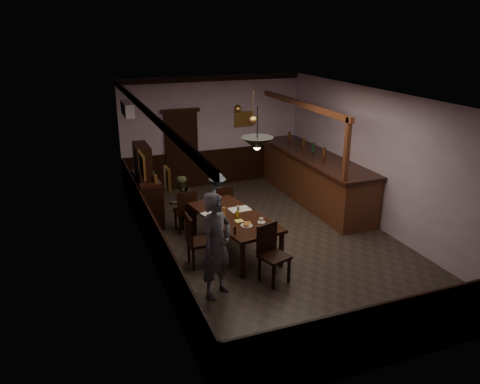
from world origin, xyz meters
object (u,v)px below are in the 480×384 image
chair_far_right (223,203)px  pendant_iron (257,144)px  coffee_cup (261,220)px  bar_counter (313,176)px  chair_far_left (186,209)px  pendant_brass_mid (253,120)px  person_seated_right (217,197)px  pendant_brass_far (238,109)px  sideboard (147,191)px  person_standing (216,246)px  chair_side (195,239)px  dining_table (234,219)px  soda_can (237,214)px  person_seated_left (181,202)px  chair_near (271,251)px

chair_far_right → pendant_iron: (-0.08, -2.12, 1.87)m
coffee_cup → bar_counter: (2.50, 2.50, -0.16)m
chair_far_left → chair_far_right: bearing=-172.4°
pendant_brass_mid → person_seated_right: bearing=169.5°
pendant_brass_far → sideboard: bearing=-162.4°
bar_counter → pendant_iron: (-2.74, -2.81, 1.73)m
chair_far_right → person_standing: person_standing is taller
sideboard → pendant_brass_mid: size_ratio=2.21×
chair_side → pendant_brass_far: size_ratio=1.26×
dining_table → pendant_iron: size_ratio=3.16×
bar_counter → pendant_iron: 4.28m
chair_side → pendant_brass_mid: (1.87, 1.80, 1.74)m
sideboard → dining_table: bearing=-58.2°
chair_far_left → pendant_brass_far: pendant_brass_far is taller
soda_can → pendant_brass_far: size_ratio=0.15×
chair_side → pendant_iron: bearing=-112.7°
chair_far_right → pendant_brass_far: pendant_brass_far is taller
person_seated_left → pendant_iron: (0.84, -2.24, 1.76)m
chair_side → sideboard: sideboard is taller
chair_side → person_seated_left: bearing=-4.9°
person_standing → pendant_brass_far: pendant_brass_far is taller
dining_table → soda_can: bearing=-67.2°
pendant_brass_far → pendant_iron: bearing=-105.6°
chair_far_left → sideboard: size_ratio=0.55×
bar_counter → pendant_iron: pendant_iron is taller
chair_near → pendant_iron: 1.87m
person_seated_right → sideboard: 1.61m
chair_far_left → person_standing: size_ratio=0.55×
pendant_iron → sideboard: bearing=116.6°
chair_near → dining_table: bearing=81.4°
chair_far_right → chair_side: 2.01m
person_seated_right → pendant_iron: (-0.04, -2.39, 1.81)m
person_seated_right → coffee_cup: (0.19, -2.09, 0.24)m
coffee_cup → pendant_brass_far: bearing=66.9°
person_standing → soda_can: 1.58m
dining_table → chair_side: bearing=-159.0°
coffee_cup → person_seated_right: bearing=85.4°
coffee_cup → pendant_brass_mid: bearing=62.7°
chair_side → pendant_brass_mid: 3.12m
chair_side → pendant_brass_mid: pendant_brass_mid is taller
person_standing → pendant_iron: 1.86m
coffee_cup → bar_counter: bearing=35.1°
chair_near → sideboard: 3.78m
chair_far_left → bar_counter: bar_counter is taller
chair_side → coffee_cup: 1.29m
chair_far_left → soda_can: (0.71, -1.26, 0.27)m
chair_side → bar_counter: 4.44m
chair_far_right → sideboard: (-1.55, 0.81, 0.22)m
person_seated_right → soda_can: (-0.14, -1.69, 0.25)m
chair_near → sideboard: sideboard is taller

